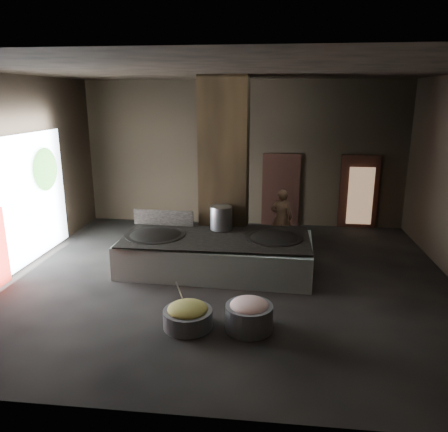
# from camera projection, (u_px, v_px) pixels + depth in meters

# --- Properties ---
(floor) EXTENTS (10.00, 9.00, 0.10)m
(floor) POSITION_uv_depth(u_px,v_px,m) (228.00, 280.00, 9.97)
(floor) COLOR black
(floor) RESTS_ON ground
(ceiling) EXTENTS (10.00, 9.00, 0.10)m
(ceiling) POSITION_uv_depth(u_px,v_px,m) (229.00, 68.00, 8.75)
(ceiling) COLOR black
(ceiling) RESTS_ON back_wall
(back_wall) EXTENTS (10.00, 0.10, 4.50)m
(back_wall) POSITION_uv_depth(u_px,v_px,m) (244.00, 154.00, 13.72)
(back_wall) COLOR black
(back_wall) RESTS_ON ground
(front_wall) EXTENTS (10.00, 0.10, 4.50)m
(front_wall) POSITION_uv_depth(u_px,v_px,m) (188.00, 254.00, 5.00)
(front_wall) COLOR black
(front_wall) RESTS_ON ground
(left_wall) EXTENTS (0.10, 9.00, 4.50)m
(left_wall) POSITION_uv_depth(u_px,v_px,m) (8.00, 176.00, 9.91)
(left_wall) COLOR black
(left_wall) RESTS_ON ground
(pillar) EXTENTS (1.20, 1.20, 4.50)m
(pillar) POSITION_uv_depth(u_px,v_px,m) (225.00, 167.00, 11.21)
(pillar) COLOR black
(pillar) RESTS_ON ground
(hearth_platform) EXTENTS (4.52, 2.33, 0.77)m
(hearth_platform) POSITION_uv_depth(u_px,v_px,m) (216.00, 254.00, 10.34)
(hearth_platform) COLOR silver
(hearth_platform) RESTS_ON ground
(platform_cap) EXTENTS (4.33, 2.08, 0.03)m
(platform_cap) POSITION_uv_depth(u_px,v_px,m) (216.00, 237.00, 10.23)
(platform_cap) COLOR black
(platform_cap) RESTS_ON hearth_platform
(wok_left) EXTENTS (1.39, 1.39, 0.38)m
(wok_left) POSITION_uv_depth(u_px,v_px,m) (156.00, 238.00, 10.36)
(wok_left) COLOR black
(wok_left) RESTS_ON hearth_platform
(wok_left_rim) EXTENTS (1.42, 1.42, 0.05)m
(wok_left_rim) POSITION_uv_depth(u_px,v_px,m) (155.00, 235.00, 10.34)
(wok_left_rim) COLOR black
(wok_left_rim) RESTS_ON hearth_platform
(wok_right) EXTENTS (1.30, 1.30, 0.37)m
(wok_right) POSITION_uv_depth(u_px,v_px,m) (274.00, 241.00, 10.15)
(wok_right) COLOR black
(wok_right) RESTS_ON hearth_platform
(wok_right_rim) EXTENTS (1.33, 1.33, 0.05)m
(wok_right_rim) POSITION_uv_depth(u_px,v_px,m) (274.00, 238.00, 10.13)
(wok_right_rim) COLOR black
(wok_right_rim) RESTS_ON hearth_platform
(stock_pot) EXTENTS (0.54, 0.54, 0.58)m
(stock_pot) POSITION_uv_depth(u_px,v_px,m) (221.00, 218.00, 10.67)
(stock_pot) COLOR #98999F
(stock_pot) RESTS_ON hearth_platform
(splash_guard) EXTENTS (1.54, 0.13, 0.38)m
(splash_guard) POSITION_uv_depth(u_px,v_px,m) (163.00, 218.00, 11.05)
(splash_guard) COLOR black
(splash_guard) RESTS_ON hearth_platform
(cook) EXTENTS (0.58, 0.38, 1.60)m
(cook) POSITION_uv_depth(u_px,v_px,m) (281.00, 218.00, 11.90)
(cook) COLOR #886445
(cook) RESTS_ON ground
(veg_basin) EXTENTS (1.02, 1.02, 0.33)m
(veg_basin) POSITION_uv_depth(u_px,v_px,m) (188.00, 318.00, 7.80)
(veg_basin) COLOR slate
(veg_basin) RESTS_ON ground
(veg_fill) EXTENTS (0.73, 0.73, 0.22)m
(veg_fill) POSITION_uv_depth(u_px,v_px,m) (188.00, 309.00, 7.75)
(veg_fill) COLOR olive
(veg_fill) RESTS_ON veg_basin
(ladle) EXTENTS (0.12, 0.34, 0.63)m
(ladle) POSITION_uv_depth(u_px,v_px,m) (181.00, 294.00, 7.86)
(ladle) COLOR #98999F
(ladle) RESTS_ON veg_basin
(meat_basin) EXTENTS (0.96, 0.96, 0.46)m
(meat_basin) POSITION_uv_depth(u_px,v_px,m) (249.00, 317.00, 7.70)
(meat_basin) COLOR slate
(meat_basin) RESTS_ON ground
(meat_fill) EXTENTS (0.70, 0.70, 0.27)m
(meat_fill) POSITION_uv_depth(u_px,v_px,m) (249.00, 306.00, 7.64)
(meat_fill) COLOR #DB8983
(meat_fill) RESTS_ON meat_basin
(doorway_near) EXTENTS (1.18, 0.08, 2.38)m
(doorway_near) POSITION_uv_depth(u_px,v_px,m) (281.00, 191.00, 13.80)
(doorway_near) COLOR black
(doorway_near) RESTS_ON ground
(doorway_near_glow) EXTENTS (0.86, 0.04, 2.03)m
(doorway_near_glow) POSITION_uv_depth(u_px,v_px,m) (286.00, 192.00, 13.97)
(doorway_near_glow) COLOR #8C6647
(doorway_near_glow) RESTS_ON ground
(doorway_far) EXTENTS (1.18, 0.08, 2.38)m
(doorway_far) POSITION_uv_depth(u_px,v_px,m) (359.00, 193.00, 13.53)
(doorway_far) COLOR black
(doorway_far) RESTS_ON ground
(doorway_far_glow) EXTENTS (0.75, 0.04, 1.78)m
(doorway_far_glow) POSITION_uv_depth(u_px,v_px,m) (360.00, 196.00, 13.37)
(doorway_far_glow) COLOR #8C6647
(doorway_far_glow) RESTS_ON ground
(left_opening) EXTENTS (0.04, 4.20, 3.10)m
(left_opening) POSITION_uv_depth(u_px,v_px,m) (21.00, 202.00, 10.27)
(left_opening) COLOR white
(left_opening) RESTS_ON ground
(tree_silhouette) EXTENTS (0.28, 1.10, 1.10)m
(tree_silhouette) POSITION_uv_depth(u_px,v_px,m) (45.00, 169.00, 11.15)
(tree_silhouette) COLOR #194714
(tree_silhouette) RESTS_ON left_opening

